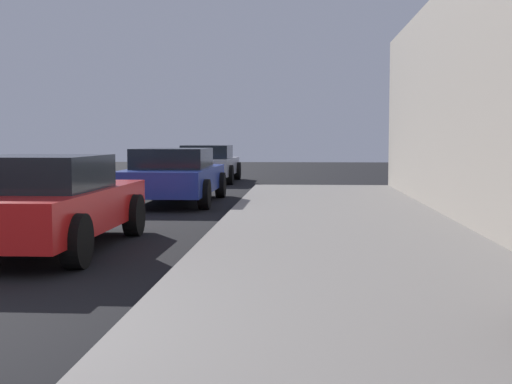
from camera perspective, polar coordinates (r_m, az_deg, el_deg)
The scene contains 4 objects.
sidewalk at distance 4.45m, azimuth 12.51°, elevation -14.25°, with size 4.00×32.00×0.15m, color gray.
car_red at distance 9.68m, azimuth -17.18°, elevation -0.79°, with size 2.00×4.24×1.27m.
car_blue at distance 16.15m, azimuth -6.75°, elevation 1.39°, with size 2.03×4.60×1.27m.
car_silver at distance 23.92m, azimuth -3.99°, elevation 2.38°, with size 2.00×4.25×1.27m.
Camera 1 is at (3.34, -4.16, 1.49)m, focal length 48.52 mm.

